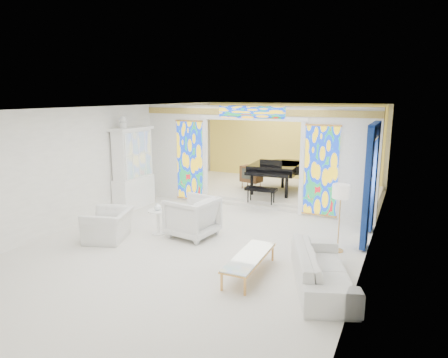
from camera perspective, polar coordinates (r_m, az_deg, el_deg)
The scene contains 23 objects.
floor at distance 10.22m, azimuth -0.20°, elevation -6.92°, with size 12.00×12.00×0.00m, color silver.
ceiling at distance 9.67m, azimuth -0.22°, elevation 10.15°, with size 7.00×12.00×0.02m, color white.
wall_back at distance 15.41m, azimuth 9.51°, elevation 5.07°, with size 7.00×0.02×3.00m, color white.
wall_left at distance 11.75m, azimuth -15.81°, elevation 2.67°, with size 0.02×12.00×3.00m, color white.
wall_right at distance 8.93m, azimuth 20.49°, elevation -0.47°, with size 0.02×12.00×3.00m, color white.
partition_wall at distance 11.62m, azimuth 4.05°, elevation 3.76°, with size 7.00×0.22×3.00m.
stained_glass_left at distance 12.45m, azimuth -4.89°, elevation 2.65°, with size 0.90×0.04×2.40m, color gold.
stained_glass_right at distance 11.01m, azimuth 13.71°, elevation 1.12°, with size 0.90×0.04×2.40m, color gold.
stained_glass_transom at distance 11.41m, azimuth 3.94°, elevation 9.50°, with size 2.00×0.04×0.34m, color gold.
alcove_platform at distance 13.86m, azimuth 7.13°, elevation -1.54°, with size 6.80×3.80×0.18m, color silver.
gold_curtain_back at distance 15.29m, azimuth 9.38°, elevation 5.03°, with size 6.70×0.10×2.90m, color gold.
chandelier at distance 13.35m, azimuth 8.10°, elevation 8.60°, with size 0.48×0.48×0.30m, color #D29649.
blue_drapes at distance 9.61m, azimuth 20.32°, elevation 0.85°, with size 0.14×1.85×2.65m.
china_cabinet at distance 12.08m, azimuth -12.85°, elevation 1.48°, with size 0.56×1.46×2.72m.
armchair_left at distance 9.67m, azimuth -16.13°, elevation -6.32°, with size 1.08×0.94×0.70m, color silver.
armchair_right at distance 9.49m, azimuth -4.57°, elevation -5.41°, with size 1.02×1.05×0.95m, color white.
sofa at distance 7.34m, azimuth 13.88°, elevation -12.31°, with size 2.28×0.89×0.67m, color white.
side_table at distance 9.77m, azimuth -9.40°, elevation -5.58°, with size 0.54×0.54×0.59m.
vase at distance 9.68m, azimuth -9.46°, elevation -3.89°, with size 0.18×0.18×0.19m, color silver.
coffee_table at distance 7.57m, azimuth 3.65°, elevation -11.10°, with size 0.56×1.69×0.37m.
floor_lamp at distance 8.71m, azimuth 16.35°, elevation -2.16°, with size 0.37×0.37×1.47m.
grand_piano at distance 13.18m, azimuth 8.03°, elevation 1.53°, with size 1.84×2.88×1.13m.
tv_console at distance 13.49m, azimuth 3.92°, elevation 0.74°, with size 0.75×0.59×0.78m.
Camera 1 is at (4.17, -8.72, 3.31)m, focal length 32.00 mm.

